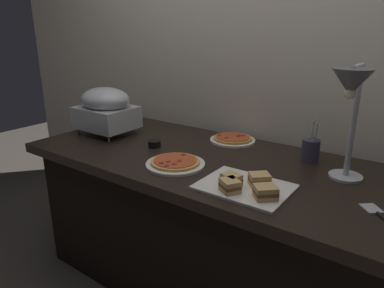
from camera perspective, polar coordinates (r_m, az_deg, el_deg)
The scene contains 11 objects.
ground_plane at distance 2.15m, azimuth 2.09°, elevation -21.48°, with size 8.00×8.00×0.00m, color #38332D.
back_wall at distance 2.09m, azimuth 10.31°, elevation 13.27°, with size 4.40×0.04×2.40m, color beige.
buffet_table at distance 1.92m, azimuth 2.22°, elevation -12.61°, with size 1.90×0.84×0.76m.
chafing_dish at distance 2.17m, azimuth -13.95°, elevation 5.69°, with size 0.34×0.27×0.29m.
heat_lamp at distance 1.44m, azimuth 24.63°, elevation 7.26°, with size 0.15×0.29×0.49m.
pizza_plate_front at distance 1.65m, azimuth -2.75°, elevation -3.11°, with size 0.28×0.28×0.03m.
pizza_plate_center at distance 2.01m, azimuth 6.67°, elevation 0.80°, with size 0.26×0.26×0.03m.
sandwich_platter at distance 1.41m, azimuth 8.86°, elevation -6.75°, with size 0.36×0.28×0.06m.
sauce_cup_near at distance 1.91m, azimuth -6.17°, elevation 0.08°, with size 0.07×0.07×0.04m.
utensil_holder at distance 1.77m, azimuth 18.85°, elevation -0.90°, with size 0.08×0.08×0.23m.
serving_spatula at distance 1.39m, azimuth 28.21°, elevation -10.05°, with size 0.14×0.15×0.01m.
Camera 1 is at (0.91, -1.38, 1.37)m, focal length 32.56 mm.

